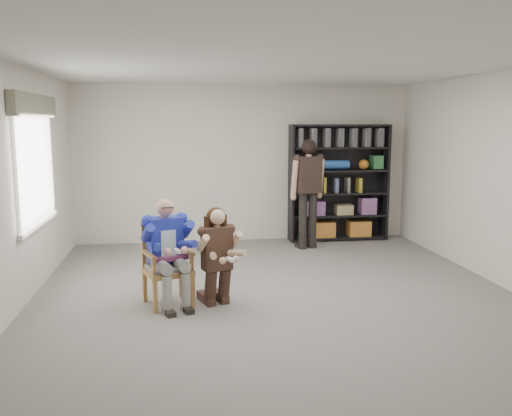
{
  "coord_description": "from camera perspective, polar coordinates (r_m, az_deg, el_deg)",
  "views": [
    {
      "loc": [
        -1.17,
        -6.18,
        2.14
      ],
      "look_at": [
        -0.2,
        0.6,
        1.05
      ],
      "focal_mm": 38.0,
      "sensor_mm": 36.0,
      "label": 1
    }
  ],
  "objects": [
    {
      "name": "kneeling_woman",
      "position": [
        6.34,
        -4.03,
        -5.2
      ],
      "size": [
        0.72,
        0.9,
        1.17
      ],
      "primitive_type": null,
      "rotation": [
        0.0,
        0.0,
        0.33
      ],
      "color": "#36201D",
      "rests_on": "floor"
    },
    {
      "name": "room_shell",
      "position": [
        6.34,
        2.56,
        2.32
      ],
      "size": [
        6.0,
        7.0,
        2.8
      ],
      "primitive_type": null,
      "color": "silver",
      "rests_on": "ground"
    },
    {
      "name": "window_left",
      "position": [
        7.42,
        -22.07,
        4.44
      ],
      "size": [
        0.16,
        2.0,
        1.75
      ],
      "primitive_type": null,
      "color": "white",
      "rests_on": "room_shell"
    },
    {
      "name": "seated_man",
      "position": [
        6.43,
        -9.29,
        -4.6
      ],
      "size": [
        0.77,
        0.9,
        1.27
      ],
      "primitive_type": null,
      "rotation": [
        0.0,
        0.0,
        0.33
      ],
      "color": "navy",
      "rests_on": "floor"
    },
    {
      "name": "bookshelf",
      "position": [
        9.95,
        8.7,
        2.64
      ],
      "size": [
        1.8,
        0.38,
        2.1
      ],
      "primitive_type": null,
      "color": "black",
      "rests_on": "floor"
    },
    {
      "name": "armchair",
      "position": [
        6.47,
        -9.26,
        -5.86
      ],
      "size": [
        0.71,
        0.7,
        0.98
      ],
      "primitive_type": null,
      "rotation": [
        0.0,
        0.0,
        0.33
      ],
      "color": "#96673D",
      "rests_on": "floor"
    },
    {
      "name": "standing_man",
      "position": [
        9.19,
        5.5,
        1.39
      ],
      "size": [
        0.64,
        0.47,
        1.85
      ],
      "primitive_type": null,
      "rotation": [
        0.0,
        0.0,
        0.29
      ],
      "color": "black",
      "rests_on": "floor"
    },
    {
      "name": "floor",
      "position": [
        6.65,
        2.47,
        -9.75
      ],
      "size": [
        6.0,
        7.0,
        0.01
      ],
      "primitive_type": "cube",
      "color": "slate",
      "rests_on": "ground"
    }
  ]
}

